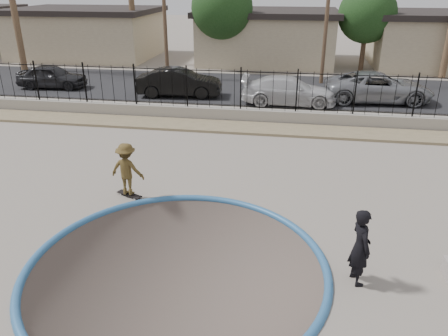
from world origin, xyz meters
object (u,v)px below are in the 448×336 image
videographer (360,247)px  skater (127,172)px  car_c (289,91)px  skateboard (129,194)px  car_b (179,82)px  car_a (52,77)px  car_d (378,87)px

videographer → skater: bearing=46.0°
skater → car_c: 12.23m
skateboard → car_b: 12.24m
car_a → skater: bearing=-146.8°
skateboard → car_b: car_b is taller
skater → videographer: bearing=161.3°
skateboard → videographer: bearing=-1.9°
skateboard → car_a: bearing=150.7°
skateboard → car_c: size_ratio=0.18×
videographer → car_a: size_ratio=0.44×
videographer → car_a: 22.49m
car_b → skateboard: bearing=-177.6°
skateboard → videographer: size_ratio=0.50×
car_c → car_b: bearing=82.0°
skater → car_d: (9.12, 12.69, 0.00)m
car_a → car_c: (14.06, -1.40, 0.03)m
videographer → car_b: videographer is taller
car_a → car_c: size_ratio=0.82×
skateboard → car_a: (-9.60, 12.79, 0.66)m
skater → car_a: (-9.60, 12.79, -0.08)m
videographer → car_c: bearing=-10.9°
skateboard → videographer: 7.10m
videographer → car_d: (2.77, 15.75, -0.07)m
skateboard → car_d: bearing=78.1°
car_d → skater: bearing=140.1°
skateboard → car_c: bearing=92.4°
skater → skateboard: size_ratio=1.82×
car_c → car_d: (4.66, 1.30, 0.06)m
skater → car_c: skater is taller
videographer → car_b: bearing=9.3°
car_b → car_d: size_ratio=0.84×
car_c → videographer: bearing=-173.8°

